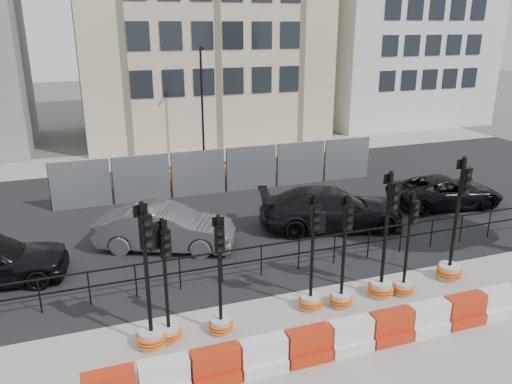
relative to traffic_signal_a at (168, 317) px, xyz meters
name	(u,v)px	position (x,y,z in m)	size (l,w,h in m)	color
ground	(316,289)	(4.32, 1.04, -0.64)	(120.00, 120.00, 0.00)	#51514C
sidewalk_near	(374,350)	(4.32, -1.96, -0.63)	(40.00, 6.00, 0.02)	gray
road	(240,207)	(4.32, 8.04, -0.62)	(40.00, 14.00, 0.03)	black
sidewalk_far	(191,155)	(4.32, 17.04, -0.63)	(40.00, 4.00, 0.02)	gray
building_white	(397,11)	(21.32, 23.02, 7.36)	(12.00, 9.06, 16.00)	silver
kerb_railing	(299,249)	(4.32, 2.24, 0.05)	(18.00, 0.04, 1.00)	black
heras_fencing	(220,173)	(4.31, 10.84, 0.05)	(14.33, 1.72, 2.00)	#92959A
lamp_post_far	(202,100)	(4.82, 16.02, 2.59)	(0.12, 0.56, 6.00)	black
barrier_row	(371,332)	(4.32, -1.76, -0.27)	(12.55, 0.50, 0.80)	red
traffic_signal_a	(168,317)	(0.00, 0.00, 0.00)	(0.61, 0.61, 3.08)	silver
traffic_signal_b	(151,314)	(-0.40, -0.10, 0.21)	(0.70, 0.70, 3.55)	silver
traffic_signal_c	(221,310)	(1.23, -0.10, -0.01)	(0.60, 0.60, 3.04)	silver
traffic_signal_d	(312,283)	(3.73, 0.14, 0.12)	(0.63, 0.63, 3.18)	silver
traffic_signal_e	(342,285)	(4.53, -0.02, 0.01)	(0.61, 0.61, 3.12)	silver
traffic_signal_f	(383,268)	(5.82, 0.09, 0.21)	(0.70, 0.70, 3.56)	silver
traffic_signal_g	(405,274)	(6.44, -0.04, -0.02)	(0.59, 0.59, 2.99)	silver
traffic_signal_h	(452,255)	(8.22, 0.25, 0.13)	(0.73, 0.73, 3.69)	silver
car_b	(166,228)	(0.83, 5.11, 0.10)	(4.71, 3.24, 1.47)	#47474C
car_c	(331,209)	(6.76, 4.84, 0.11)	(5.53, 3.28, 1.50)	black
car_d	(445,192)	(12.22, 5.35, 0.00)	(4.80, 2.68, 1.27)	black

